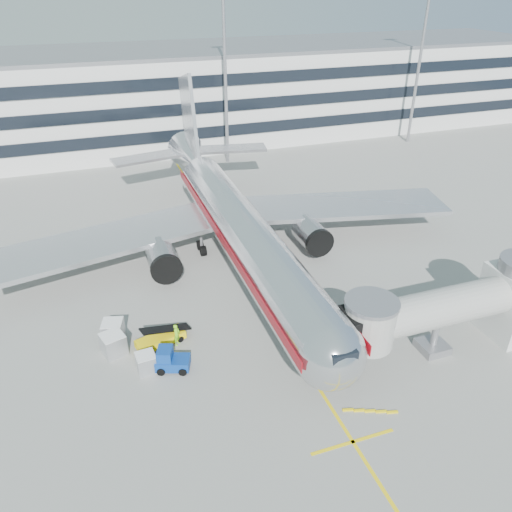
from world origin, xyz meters
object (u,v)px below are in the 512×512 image
object	(u,v)px
cargo_container_front	(146,363)
main_jet	(235,222)
cargo_container_right	(113,331)
ramp_worker	(177,335)
baggage_tug	(171,360)
belt_loader	(160,339)
cargo_container_left	(113,344)

from	to	relation	value
cargo_container_front	main_jet	bearing A→B (deg)	51.17
cargo_container_right	ramp_worker	size ratio (longest dim) A/B	1.03
main_jet	ramp_worker	distance (m)	15.40
baggage_tug	cargo_container_front	world-z (taller)	baggage_tug
belt_loader	baggage_tug	distance (m)	3.21
cargo_container_front	ramp_worker	xyz separation A→B (m)	(2.84, 2.30, 0.21)
cargo_container_left	belt_loader	bearing A→B (deg)	-1.85
main_jet	baggage_tug	bearing A→B (deg)	-123.45
baggage_tug	cargo_container_front	distance (m)	1.85
belt_loader	main_jet	bearing A→B (deg)	49.26
main_jet	cargo_container_left	size ratio (longest dim) A/B	23.83
cargo_container_left	main_jet	bearing A→B (deg)	40.07
baggage_tug	cargo_container_left	xyz separation A→B (m)	(-3.95, 3.31, 0.08)
belt_loader	cargo_container_left	bearing A→B (deg)	178.15
main_jet	cargo_container_right	world-z (taller)	main_jet
baggage_tug	cargo_container_left	size ratio (longest dim) A/B	1.36
baggage_tug	cargo_container_right	xyz separation A→B (m)	(-3.80, 5.13, 0.04)
cargo_container_left	cargo_container_right	bearing A→B (deg)	85.23
cargo_container_front	ramp_worker	distance (m)	3.66
belt_loader	cargo_container_left	size ratio (longest dim) A/B	2.03
main_jet	ramp_worker	size ratio (longest dim) A/B	26.08
cargo_container_left	cargo_container_right	world-z (taller)	cargo_container_left
belt_loader	ramp_worker	world-z (taller)	belt_loader
cargo_container_right	baggage_tug	bearing A→B (deg)	-53.47
belt_loader	cargo_container_front	distance (m)	3.16
cargo_container_left	cargo_container_front	distance (m)	3.59
main_jet	baggage_tug	xyz separation A→B (m)	(-9.87, -14.94, -3.40)
cargo_container_left	cargo_container_front	xyz separation A→B (m)	(2.16, -2.86, -0.15)
baggage_tug	cargo_container_front	size ratio (longest dim) A/B	1.88
baggage_tug	ramp_worker	bearing A→B (deg)	69.17
cargo_container_front	cargo_container_left	bearing A→B (deg)	126.99
baggage_tug	cargo_container_left	distance (m)	5.16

